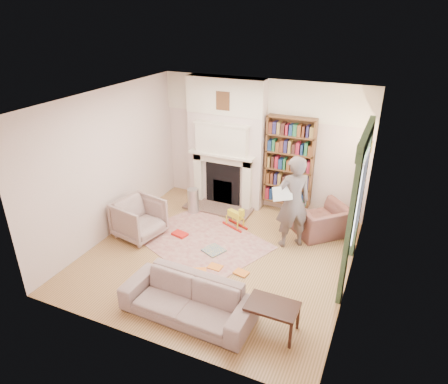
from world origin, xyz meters
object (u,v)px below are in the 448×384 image
at_px(armchair_left, 139,219).
at_px(coffee_table, 272,318).
at_px(rocking_horse, 235,217).
at_px(armchair_reading, 321,221).
at_px(bookcase, 289,161).
at_px(man_reading, 293,203).
at_px(sofa, 188,299).
at_px(paraffin_heater, 193,201).

bearing_deg(armchair_left, coffee_table, -102.52).
distance_m(armchair_left, rocking_horse, 1.90).
bearing_deg(armchair_reading, bookcase, -80.27).
distance_m(bookcase, coffee_table, 3.73).
height_order(man_reading, coffee_table, man_reading).
xyz_separation_m(armchair_reading, coffee_table, (-0.09, -2.86, -0.08)).
bearing_deg(sofa, armchair_reading, 68.82).
relative_size(armchair_reading, armchair_left, 1.15).
relative_size(armchair_left, paraffin_heater, 1.50).
height_order(bookcase, coffee_table, bookcase).
bearing_deg(armchair_left, bookcase, -36.07).
bearing_deg(man_reading, sofa, 33.38).
bearing_deg(bookcase, coffee_table, -77.20).
height_order(bookcase, rocking_horse, bookcase).
bearing_deg(rocking_horse, armchair_left, -122.40).
xyz_separation_m(armchair_reading, armchair_left, (-3.21, -1.48, 0.07)).
bearing_deg(coffee_table, bookcase, 103.15).
distance_m(man_reading, paraffin_heater, 2.39).
bearing_deg(rocking_horse, paraffin_heater, -168.84).
relative_size(paraffin_heater, rocking_horse, 1.03).
relative_size(sofa, man_reading, 1.09).
xyz_separation_m(sofa, paraffin_heater, (-1.43, 2.86, -0.01)).
xyz_separation_m(armchair_left, paraffin_heater, (0.49, 1.30, -0.10)).
relative_size(man_reading, rocking_horse, 3.32).
height_order(sofa, man_reading, man_reading).
relative_size(bookcase, armchair_left, 2.24).
relative_size(armchair_left, man_reading, 0.47).
xyz_separation_m(bookcase, man_reading, (0.44, -1.26, -0.29)).
height_order(bookcase, armchair_left, bookcase).
relative_size(armchair_reading, man_reading, 0.53).
height_order(sofa, rocking_horse, sofa).
bearing_deg(man_reading, coffee_table, 61.48).
bearing_deg(sofa, man_reading, 72.81).
xyz_separation_m(armchair_left, man_reading, (2.76, 0.88, 0.51)).
bearing_deg(coffee_table, man_reading, 99.43).
xyz_separation_m(armchair_reading, paraffin_heater, (-2.73, -0.18, -0.03)).
bearing_deg(armchair_reading, paraffin_heater, -39.82).
relative_size(man_reading, paraffin_heater, 3.23).
bearing_deg(man_reading, rocking_horse, -46.40).
height_order(bookcase, man_reading, bookcase).
distance_m(armchair_left, man_reading, 2.94).
distance_m(armchair_reading, sofa, 3.31).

